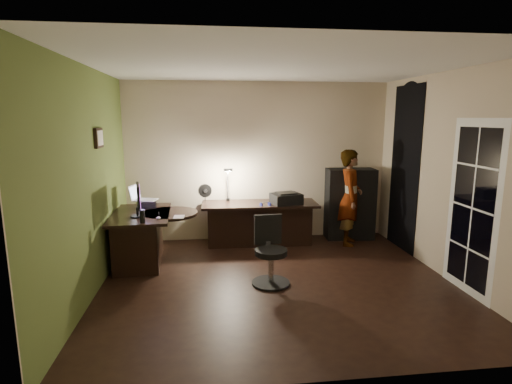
{
  "coord_description": "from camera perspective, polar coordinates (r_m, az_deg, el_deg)",
  "views": [
    {
      "loc": [
        -0.86,
        -4.8,
        2.11
      ],
      "look_at": [
        -0.15,
        1.05,
        1.0
      ],
      "focal_mm": 28.0,
      "sensor_mm": 36.0,
      "label": 1
    }
  ],
  "objects": [
    {
      "name": "wall_right",
      "position": [
        5.77,
        25.82,
        2.04
      ],
      "size": [
        0.01,
        4.0,
        2.7
      ],
      "primitive_type": "cube",
      "color": "#C2B092",
      "rests_on": "floor"
    },
    {
      "name": "pen",
      "position": [
        5.85,
        -13.7,
        -2.97
      ],
      "size": [
        0.03,
        0.13,
        0.01
      ],
      "primitive_type": "cube",
      "rotation": [
        0.0,
        0.0,
        0.18
      ],
      "color": "black",
      "rests_on": "desk_left"
    },
    {
      "name": "headphones",
      "position": [
        6.38,
        1.34,
        -1.77
      ],
      "size": [
        0.19,
        0.13,
        0.08
      ],
      "primitive_type": "cube",
      "rotation": [
        0.0,
        0.0,
        0.34
      ],
      "color": "navy",
      "rests_on": "desk_right"
    },
    {
      "name": "ceiling",
      "position": [
        4.92,
        3.37,
        17.6
      ],
      "size": [
        4.5,
        4.0,
        0.01
      ],
      "primitive_type": "cube",
      "color": "silver",
      "rests_on": "floor"
    },
    {
      "name": "monitor",
      "position": [
        5.71,
        -16.61,
        -1.8
      ],
      "size": [
        0.19,
        0.51,
        0.33
      ],
      "primitive_type": "cube",
      "rotation": [
        0.0,
        0.0,
        0.18
      ],
      "color": "black",
      "rests_on": "desk_left"
    },
    {
      "name": "cabinet",
      "position": [
        7.18,
        13.23,
        -1.64
      ],
      "size": [
        0.85,
        0.47,
        1.23
      ],
      "primitive_type": "cube",
      "rotation": [
        0.0,
        0.0,
        -0.07
      ],
      "color": "black",
      "rests_on": "floor"
    },
    {
      "name": "printer",
      "position": [
        6.54,
        4.34,
        -0.95
      ],
      "size": [
        0.53,
        0.45,
        0.21
      ],
      "primitive_type": "cube",
      "rotation": [
        0.0,
        0.0,
        0.22
      ],
      "color": "black",
      "rests_on": "desk_right"
    },
    {
      "name": "phone",
      "position": [
        6.34,
        -15.92,
        -2.03
      ],
      "size": [
        0.09,
        0.13,
        0.01
      ],
      "primitive_type": "cube",
      "rotation": [
        0.0,
        0.0,
        -0.28
      ],
      "color": "black",
      "rests_on": "desk_left"
    },
    {
      "name": "wall_front",
      "position": [
        3.02,
        9.86,
        -4.02
      ],
      "size": [
        4.5,
        0.01,
        2.7
      ],
      "primitive_type": "cube",
      "color": "#C2B092",
      "rests_on": "floor"
    },
    {
      "name": "arched_doorway",
      "position": [
        6.76,
        20.47,
        3.11
      ],
      "size": [
        0.01,
        0.9,
        2.6
      ],
      "primitive_type": "cube",
      "color": "black",
      "rests_on": "floor"
    },
    {
      "name": "framed_picture",
      "position": [
        5.43,
        -21.58,
        7.19
      ],
      "size": [
        0.04,
        0.3,
        0.25
      ],
      "primitive_type": "cube",
      "color": "black",
      "rests_on": "wall_left"
    },
    {
      "name": "floor",
      "position": [
        5.32,
        3.04,
        -12.79
      ],
      "size": [
        4.5,
        4.0,
        0.01
      ],
      "primitive_type": "cube",
      "color": "black",
      "rests_on": "ground"
    },
    {
      "name": "notepad",
      "position": [
        5.58,
        -10.95,
        -3.52
      ],
      "size": [
        0.15,
        0.2,
        0.01
      ],
      "primitive_type": "cube",
      "rotation": [
        0.0,
        0.0,
        -0.04
      ],
      "color": "silver",
      "rests_on": "desk_left"
    },
    {
      "name": "laptop_stand",
      "position": [
        6.25,
        -15.43,
        -1.69
      ],
      "size": [
        0.32,
        0.29,
        0.11
      ],
      "primitive_type": "cube",
      "rotation": [
        0.0,
        0.0,
        0.31
      ],
      "color": "silver",
      "rests_on": "desk_left"
    },
    {
      "name": "green_wall_overlay",
      "position": [
        5.05,
        -22.68,
        1.19
      ],
      "size": [
        0.0,
        4.0,
        2.7
      ],
      "primitive_type": "cube",
      "color": "#52672C",
      "rests_on": "floor"
    },
    {
      "name": "mouse",
      "position": [
        5.53,
        -13.76,
        -3.62
      ],
      "size": [
        0.07,
        0.09,
        0.03
      ],
      "primitive_type": "ellipsoid",
      "rotation": [
        0.0,
        0.0,
        -0.12
      ],
      "color": "silver",
      "rests_on": "desk_left"
    },
    {
      "name": "french_door",
      "position": [
        5.37,
        28.53,
        -2.04
      ],
      "size": [
        0.02,
        0.92,
        2.1
      ],
      "primitive_type": "cube",
      "color": "white",
      "rests_on": "floor"
    },
    {
      "name": "laptop",
      "position": [
        6.22,
        -15.51,
        -0.09
      ],
      "size": [
        0.41,
        0.4,
        0.23
      ],
      "primitive_type": "cube",
      "rotation": [
        0.0,
        0.0,
        -0.27
      ],
      "color": "silver",
      "rests_on": "laptop_stand"
    },
    {
      "name": "person",
      "position": [
        6.79,
        13.3,
        -0.78
      ],
      "size": [
        0.55,
        0.66,
        1.59
      ],
      "primitive_type": "imported",
      "rotation": [
        0.0,
        0.0,
        1.23
      ],
      "color": "#D8A88C",
      "rests_on": "floor"
    },
    {
      "name": "desk_lamp",
      "position": [
        6.73,
        -4.08,
        1.2
      ],
      "size": [
        0.2,
        0.31,
        0.62
      ],
      "primitive_type": "cube",
      "rotation": [
        0.0,
        0.0,
        0.18
      ],
      "color": "black",
      "rests_on": "desk_right"
    },
    {
      "name": "speaker",
      "position": [
        5.4,
        -15.94,
        -3.34
      ],
      "size": [
        0.07,
        0.07,
        0.17
      ],
      "primitive_type": "cylinder",
      "rotation": [
        0.0,
        0.0,
        0.04
      ],
      "color": "black",
      "rests_on": "desk_left"
    },
    {
      "name": "desk_right",
      "position": [
        6.68,
        0.54,
        -4.57
      ],
      "size": [
        1.92,
        0.72,
        0.71
      ],
      "primitive_type": "cube",
      "rotation": [
        0.0,
        0.0,
        -0.03
      ],
      "color": "black",
      "rests_on": "floor"
    },
    {
      "name": "wall_left",
      "position": [
        5.06,
        -22.84,
        1.19
      ],
      "size": [
        0.01,
        4.0,
        2.7
      ],
      "primitive_type": "cube",
      "color": "#C2B092",
      "rests_on": "floor"
    },
    {
      "name": "desk_fan",
      "position": [
        6.61,
        -7.3,
        -0.3
      ],
      "size": [
        0.24,
        0.18,
        0.34
      ],
      "primitive_type": "cube",
      "rotation": [
        0.0,
        0.0,
        0.29
      ],
      "color": "black",
      "rests_on": "desk_right"
    },
    {
      "name": "wall_back",
      "position": [
        6.9,
        0.28,
        4.34
      ],
      "size": [
        4.5,
        0.01,
        2.7
      ],
      "primitive_type": "cube",
      "color": "#C2B092",
      "rests_on": "floor"
    },
    {
      "name": "desk_left",
      "position": [
        6.05,
        -15.94,
        -6.39
      ],
      "size": [
        0.87,
        1.35,
        0.76
      ],
      "primitive_type": "cube",
      "rotation": [
        0.0,
        0.0,
        0.05
      ],
      "color": "black",
      "rests_on": "floor"
    },
    {
      "name": "office_chair",
      "position": [
        5.1,
        2.15,
        -8.52
      ],
      "size": [
        0.51,
        0.51,
        0.87
      ],
      "primitive_type": "cube",
      "rotation": [
        0.0,
        0.0,
        0.05
      ],
      "color": "black",
      "rests_on": "floor"
    }
  ]
}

